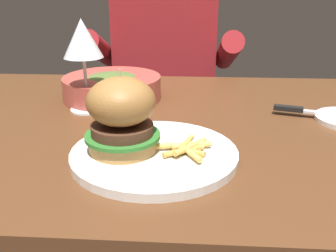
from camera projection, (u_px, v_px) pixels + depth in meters
dining_table at (156, 161)px, 0.80m from camera, size 1.32×0.76×0.74m
main_plate at (154, 154)px, 0.60m from camera, size 0.27×0.27×0.01m
burger_sandwich at (122, 115)px, 0.58m from camera, size 0.12×0.12×0.13m
fries_pile at (185, 148)px, 0.59m from camera, size 0.10×0.08×0.02m
wine_glass at (83, 42)px, 0.77m from camera, size 0.08×0.08×0.20m
table_knife at (322, 113)px, 0.77m from camera, size 0.23×0.08×0.01m
soup_bowl at (112, 87)px, 0.90m from camera, size 0.23×0.23×0.06m
diner_person at (165, 104)px, 1.44m from camera, size 0.51×0.36×1.18m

